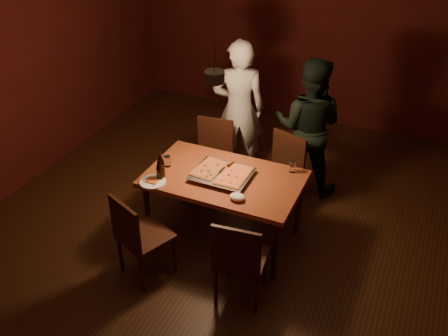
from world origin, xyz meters
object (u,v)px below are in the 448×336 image
at_px(chair_far_right, 282,167).
at_px(diner_white, 239,109).
at_px(dining_table, 224,183).
at_px(beer_bottle_a, 159,170).
at_px(pendant_lamp, 214,76).
at_px(plate_slice, 153,182).
at_px(chair_near_right, 239,255).
at_px(pizza_tray, 222,175).
at_px(chair_far_left, 213,151).
at_px(beer_bottle_b, 161,166).
at_px(chair_near_left, 137,231).
at_px(diner_dark, 308,126).

relative_size(chair_far_right, diner_white, 0.32).
distance_m(dining_table, diner_white, 1.32).
height_order(beer_bottle_a, pendant_lamp, pendant_lamp).
bearing_deg(dining_table, plate_slice, -147.51).
relative_size(chair_near_right, pizza_tray, 0.88).
relative_size(dining_table, chair_near_right, 3.09).
distance_m(dining_table, plate_slice, 0.69).
relative_size(chair_far_left, beer_bottle_b, 1.80).
bearing_deg(chair_near_left, chair_near_right, 28.10).
bearing_deg(plate_slice, chair_far_left, 84.27).
bearing_deg(beer_bottle_b, pizza_tray, 24.62).
height_order(chair_near_left, beer_bottle_a, beer_bottle_a).
bearing_deg(chair_near_right, diner_white, 106.37).
xyz_separation_m(chair_far_left, diner_dark, (0.95, 0.52, 0.27)).
bearing_deg(dining_table, pizza_tray, -130.86).
relative_size(dining_table, chair_near_left, 2.72).
bearing_deg(chair_far_right, diner_dark, -84.14).
relative_size(dining_table, beer_bottle_b, 5.56).
bearing_deg(dining_table, chair_far_right, 63.38).
bearing_deg(diner_white, pizza_tray, 81.70).
xyz_separation_m(beer_bottle_a, pendant_lamp, (0.43, 0.33, 0.90)).
xyz_separation_m(plate_slice, diner_dark, (1.06, 1.62, 0.04)).
bearing_deg(chair_far_left, pizza_tray, 115.17).
bearing_deg(pizza_tray, pendant_lamp, 154.00).
bearing_deg(plate_slice, chair_near_right, -19.86).
relative_size(beer_bottle_a, pendant_lamp, 0.20).
distance_m(chair_far_right, chair_near_right, 1.48).
bearing_deg(dining_table, chair_near_right, -57.74).
bearing_deg(beer_bottle_b, chair_far_right, 47.35).
relative_size(beer_bottle_b, diner_white, 0.16).
distance_m(dining_table, chair_far_left, 0.88).
bearing_deg(chair_near_right, beer_bottle_a, 149.77).
relative_size(chair_near_right, beer_bottle_b, 1.80).
distance_m(chair_near_left, beer_bottle_b, 0.67).
relative_size(chair_near_left, diner_white, 0.33).
relative_size(beer_bottle_a, plate_slice, 0.88).
distance_m(dining_table, pizza_tray, 0.10).
distance_m(chair_near_right, diner_dark, 2.01).
xyz_separation_m(chair_near_left, chair_near_right, (0.96, 0.09, 0.00)).
bearing_deg(pizza_tray, diner_dark, 68.41).
xyz_separation_m(dining_table, pendant_lamp, (-0.10, 0.03, 1.08)).
relative_size(pizza_tray, beer_bottle_a, 2.50).
bearing_deg(chair_far_left, diner_dark, -157.58).
bearing_deg(pizza_tray, chair_far_left, 121.08).
bearing_deg(diner_dark, pendant_lamp, 61.19).
bearing_deg(chair_near_right, diner_dark, 83.31).
relative_size(pizza_tray, pendant_lamp, 0.50).
bearing_deg(diner_white, pendant_lamp, 78.28).
distance_m(chair_near_right, beer_bottle_a, 1.15).
bearing_deg(chair_near_left, beer_bottle_b, 118.46).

